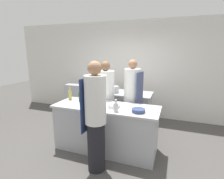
{
  "coord_description": "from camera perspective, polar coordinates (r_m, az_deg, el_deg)",
  "views": [
    {
      "loc": [
        1.22,
        -2.97,
        1.95
      ],
      "look_at": [
        0.0,
        0.35,
        1.16
      ],
      "focal_mm": 28.0,
      "sensor_mm": 36.0,
      "label": 1
    }
  ],
  "objects": [
    {
      "name": "oven_range",
      "position": [
        5.6,
        -9.3,
        -2.9
      ],
      "size": [
        0.9,
        0.72,
        0.95
      ],
      "color": "#A8AAAF",
      "rests_on": "ground_plane"
    },
    {
      "name": "ground_plane",
      "position": [
        3.76,
        -1.94,
        -18.67
      ],
      "size": [
        16.0,
        16.0,
        0.0
      ],
      "primitive_type": "plane",
      "color": "#4C4947"
    },
    {
      "name": "prep_counter",
      "position": [
        3.54,
        -2.0,
        -12.35
      ],
      "size": [
        2.04,
        0.74,
        0.91
      ],
      "color": "#A8AAAF",
      "rests_on": "ground_plane"
    },
    {
      "name": "bottle_vinegar",
      "position": [
        3.88,
        -13.56,
        -1.71
      ],
      "size": [
        0.07,
        0.07,
        0.26
      ],
      "color": "#B2A84C",
      "rests_on": "prep_counter"
    },
    {
      "name": "pass_counter",
      "position": [
        4.62,
        2.58,
        -6.32
      ],
      "size": [
        1.63,
        0.71,
        0.91
      ],
      "color": "#A8AAAF",
      "rests_on": "ground_plane"
    },
    {
      "name": "bowl_prep_small",
      "position": [
        3.06,
        8.63,
        -6.81
      ],
      "size": [
        0.23,
        0.23,
        0.06
      ],
      "color": "navy",
      "rests_on": "prep_counter"
    },
    {
      "name": "bowl_mixing_large",
      "position": [
        3.29,
        0.6,
        -5.22
      ],
      "size": [
        0.24,
        0.24,
        0.07
      ],
      "color": "white",
      "rests_on": "prep_counter"
    },
    {
      "name": "chef_at_prep_near",
      "position": [
        2.8,
        -5.41,
        -9.18
      ],
      "size": [
        0.36,
        0.34,
        1.8
      ],
      "rotation": [
        0.0,
        0.0,
        1.52
      ],
      "color": "black",
      "rests_on": "ground_plane"
    },
    {
      "name": "chef_at_pass_far",
      "position": [
        3.98,
        -2.12,
        -3.33
      ],
      "size": [
        0.43,
        0.42,
        1.73
      ],
      "rotation": [
        0.0,
        0.0,
        1.43
      ],
      "color": "black",
      "rests_on": "ground_plane"
    },
    {
      "name": "bottle_olive_oil",
      "position": [
        3.05,
        1.23,
        -5.65
      ],
      "size": [
        0.09,
        0.09,
        0.22
      ],
      "color": "silver",
      "rests_on": "prep_counter"
    },
    {
      "name": "chef_at_stove",
      "position": [
        3.87,
        6.54,
        -3.41
      ],
      "size": [
        0.39,
        0.38,
        1.77
      ],
      "rotation": [
        0.0,
        0.0,
        -1.82
      ],
      "color": "black",
      "rests_on": "ground_plane"
    },
    {
      "name": "bottle_wine",
      "position": [
        3.69,
        -10.19,
        -2.27
      ],
      "size": [
        0.08,
        0.08,
        0.27
      ],
      "color": "#19471E",
      "rests_on": "prep_counter"
    },
    {
      "name": "cutting_board",
      "position": [
        3.35,
        -5.67,
        -5.46
      ],
      "size": [
        0.37,
        0.2,
        0.01
      ],
      "color": "white",
      "rests_on": "prep_counter"
    },
    {
      "name": "stockpot",
      "position": [
        4.45,
        0.73,
        0.1
      ],
      "size": [
        0.23,
        0.23,
        0.16
      ],
      "color": "#A8AAAF",
      "rests_on": "pass_counter"
    },
    {
      "name": "wall_back",
      "position": [
        5.28,
        6.71,
        6.5
      ],
      "size": [
        8.0,
        0.06,
        2.8
      ],
      "color": "silver",
      "rests_on": "ground_plane"
    }
  ]
}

